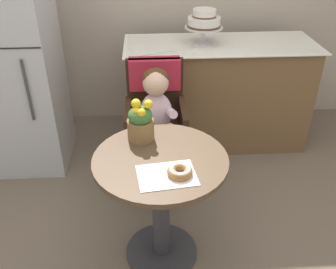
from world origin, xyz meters
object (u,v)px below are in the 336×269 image
at_px(tiered_cake_stand, 204,21).
at_px(refrigerator, 12,63).
at_px(cafe_table, 161,189).
at_px(seated_child, 156,111).
at_px(donut_front, 180,171).
at_px(flower_vase, 141,122).
at_px(wicker_chair, 155,106).

distance_m(tiered_cake_stand, refrigerator, 1.48).
bearing_deg(cafe_table, seated_child, 90.24).
xyz_separation_m(donut_front, tiered_cake_stand, (0.31, 1.45, 0.33)).
xyz_separation_m(cafe_table, refrigerator, (-1.05, 1.10, 0.34)).
xyz_separation_m(flower_vase, refrigerator, (-0.95, 0.90, 0.02)).
height_order(tiered_cake_stand, refrigerator, refrigerator).
bearing_deg(donut_front, cafe_table, 120.24).
bearing_deg(donut_front, wicker_chair, 95.75).
bearing_deg(refrigerator, wicker_chair, -18.25).
bearing_deg(wicker_chair, tiered_cake_stand, 53.06).
relative_size(wicker_chair, donut_front, 7.47).
height_order(seated_child, refrigerator, refrigerator).
height_order(donut_front, refrigerator, refrigerator).
xyz_separation_m(wicker_chair, donut_front, (0.09, -0.91, 0.11)).
bearing_deg(tiered_cake_stand, wicker_chair, -126.62).
distance_m(donut_front, refrigerator, 1.70).
bearing_deg(wicker_chair, seated_child, -90.32).
xyz_separation_m(seated_child, refrigerator, (-1.05, 0.50, 0.17)).
bearing_deg(wicker_chair, flower_vase, -100.15).
bearing_deg(seated_child, cafe_table, -89.76).
relative_size(flower_vase, refrigerator, 0.14).
height_order(cafe_table, refrigerator, refrigerator).
xyz_separation_m(cafe_table, seated_child, (-0.00, 0.60, 0.17)).
height_order(wicker_chair, tiered_cake_stand, tiered_cake_stand).
bearing_deg(refrigerator, donut_front, -47.72).
xyz_separation_m(seated_child, flower_vase, (-0.10, -0.40, 0.15)).
bearing_deg(seated_child, refrigerator, 154.43).
xyz_separation_m(cafe_table, tiered_cake_stand, (0.40, 1.30, 0.57)).
distance_m(seated_child, refrigerator, 1.17).
relative_size(cafe_table, refrigerator, 0.42).
xyz_separation_m(wicker_chair, refrigerator, (-1.05, 0.35, 0.21)).
relative_size(cafe_table, donut_front, 5.64).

